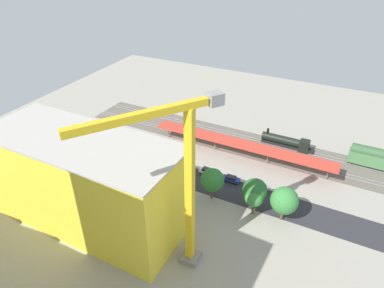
{
  "coord_description": "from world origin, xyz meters",
  "views": [
    {
      "loc": [
        -28.46,
        69.78,
        55.54
      ],
      "look_at": [
        4.96,
        1.78,
        9.66
      ],
      "focal_mm": 32.43,
      "sensor_mm": 36.0,
      "label": 1
    }
  ],
  "objects_px": {
    "parked_car_3": "(207,171)",
    "street_tree_3": "(254,198)",
    "box_truck_0": "(172,195)",
    "street_tree_5": "(104,152)",
    "platform_canopy_near": "(241,144)",
    "construction_building": "(86,183)",
    "passenger_coach": "(383,159)",
    "parked_car_5": "(160,158)",
    "parked_car_1": "(259,187)",
    "street_tree_4": "(255,191)",
    "parked_car_2": "(231,179)",
    "street_tree_2": "(212,180)",
    "street_tree_0": "(284,201)",
    "parked_car_0": "(285,193)",
    "parked_car_4": "(183,166)",
    "locomotive": "(288,142)",
    "tower_crane": "(181,180)",
    "street_tree_1": "(156,168)",
    "traffic_light": "(170,170)"
  },
  "relations": [
    {
      "from": "parked_car_3",
      "to": "street_tree_3",
      "type": "relative_size",
      "value": 0.6
    },
    {
      "from": "box_truck_0",
      "to": "street_tree_5",
      "type": "distance_m",
      "value": 25.12
    },
    {
      "from": "box_truck_0",
      "to": "street_tree_3",
      "type": "xyz_separation_m",
      "value": [
        -18.94,
        -4.33,
        2.99
      ]
    },
    {
      "from": "platform_canopy_near",
      "to": "construction_building",
      "type": "distance_m",
      "value": 45.38
    },
    {
      "from": "passenger_coach",
      "to": "parked_car_5",
      "type": "xyz_separation_m",
      "value": [
        56.76,
        22.99,
        -2.43
      ]
    },
    {
      "from": "parked_car_1",
      "to": "street_tree_3",
      "type": "bearing_deg",
      "value": 96.93
    },
    {
      "from": "street_tree_3",
      "to": "street_tree_4",
      "type": "xyz_separation_m",
      "value": [
        0.39,
        -1.62,
        0.77
      ]
    },
    {
      "from": "parked_car_2",
      "to": "street_tree_2",
      "type": "bearing_deg",
      "value": 77.69
    },
    {
      "from": "parked_car_2",
      "to": "street_tree_0",
      "type": "xyz_separation_m",
      "value": [
        -15.29,
        8.2,
        4.73
      ]
    },
    {
      "from": "parked_car_5",
      "to": "street_tree_2",
      "type": "relative_size",
      "value": 0.55
    },
    {
      "from": "parked_car_0",
      "to": "box_truck_0",
      "type": "xyz_separation_m",
      "value": [
        24.26,
        14.24,
        0.83
      ]
    },
    {
      "from": "construction_building",
      "to": "parked_car_0",
      "type": "bearing_deg",
      "value": -141.86
    },
    {
      "from": "parked_car_2",
      "to": "street_tree_4",
      "type": "height_order",
      "value": "street_tree_4"
    },
    {
      "from": "parked_car_4",
      "to": "street_tree_2",
      "type": "height_order",
      "value": "street_tree_2"
    },
    {
      "from": "locomotive",
      "to": "parked_car_2",
      "type": "height_order",
      "value": "locomotive"
    },
    {
      "from": "platform_canopy_near",
      "to": "parked_car_2",
      "type": "bearing_deg",
      "value": 98.56
    },
    {
      "from": "platform_canopy_near",
      "to": "street_tree_2",
      "type": "bearing_deg",
      "value": 90.11
    },
    {
      "from": "street_tree_0",
      "to": "street_tree_4",
      "type": "xyz_separation_m",
      "value": [
        6.88,
        -0.54,
        -0.04
      ]
    },
    {
      "from": "construction_building",
      "to": "parked_car_4",
      "type": "bearing_deg",
      "value": -107.22
    },
    {
      "from": "box_truck_0",
      "to": "street_tree_4",
      "type": "bearing_deg",
      "value": -162.2
    },
    {
      "from": "parked_car_3",
      "to": "parked_car_5",
      "type": "height_order",
      "value": "parked_car_3"
    },
    {
      "from": "parked_car_1",
      "to": "passenger_coach",
      "type": "bearing_deg",
      "value": -139.18
    },
    {
      "from": "passenger_coach",
      "to": "parked_car_4",
      "type": "relative_size",
      "value": 3.84
    },
    {
      "from": "parked_car_0",
      "to": "parked_car_2",
      "type": "relative_size",
      "value": 0.89
    },
    {
      "from": "street_tree_4",
      "to": "parked_car_4",
      "type": "bearing_deg",
      "value": -18.49
    },
    {
      "from": "street_tree_2",
      "to": "street_tree_3",
      "type": "xyz_separation_m",
      "value": [
        -10.64,
        0.85,
        -0.9
      ]
    },
    {
      "from": "parked_car_1",
      "to": "parked_car_3",
      "type": "height_order",
      "value": "parked_car_3"
    },
    {
      "from": "parked_car_5",
      "to": "construction_building",
      "type": "relative_size",
      "value": 0.11
    },
    {
      "from": "parked_car_2",
      "to": "street_tree_5",
      "type": "relative_size",
      "value": 0.73
    },
    {
      "from": "parked_car_3",
      "to": "tower_crane",
      "type": "xyz_separation_m",
      "value": [
        -7.92,
        29.23,
        19.58
      ]
    },
    {
      "from": "parked_car_2",
      "to": "tower_crane",
      "type": "distance_m",
      "value": 34.95
    },
    {
      "from": "street_tree_3",
      "to": "parked_car_0",
      "type": "bearing_deg",
      "value": -118.24
    },
    {
      "from": "box_truck_0",
      "to": "street_tree_2",
      "type": "xyz_separation_m",
      "value": [
        -8.3,
        -5.18,
        3.89
      ]
    },
    {
      "from": "passenger_coach",
      "to": "parked_car_0",
      "type": "height_order",
      "value": "passenger_coach"
    },
    {
      "from": "street_tree_0",
      "to": "street_tree_5",
      "type": "xyz_separation_m",
      "value": [
        49.85,
        0.04,
        -1.41
      ]
    },
    {
      "from": "box_truck_0",
      "to": "street_tree_3",
      "type": "relative_size",
      "value": 1.5
    },
    {
      "from": "parked_car_3",
      "to": "street_tree_4",
      "type": "distance_m",
      "value": 18.09
    },
    {
      "from": "box_truck_0",
      "to": "street_tree_0",
      "type": "xyz_separation_m",
      "value": [
        -25.43,
        -5.41,
        3.8
      ]
    },
    {
      "from": "platform_canopy_near",
      "to": "tower_crane",
      "type": "height_order",
      "value": "tower_crane"
    },
    {
      "from": "passenger_coach",
      "to": "parked_car_4",
      "type": "height_order",
      "value": "passenger_coach"
    },
    {
      "from": "parked_car_0",
      "to": "parked_car_2",
      "type": "distance_m",
      "value": 14.14
    },
    {
      "from": "parked_car_0",
      "to": "tower_crane",
      "type": "bearing_deg",
      "value": 65.67
    },
    {
      "from": "construction_building",
      "to": "street_tree_5",
      "type": "xyz_separation_m",
      "value": [
        11.53,
        -18.95,
        -6.29
      ]
    },
    {
      "from": "street_tree_0",
      "to": "street_tree_5",
      "type": "distance_m",
      "value": 49.87
    },
    {
      "from": "street_tree_1",
      "to": "parked_car_5",
      "type": "bearing_deg",
      "value": -64.55
    },
    {
      "from": "platform_canopy_near",
      "to": "street_tree_3",
      "type": "bearing_deg",
      "value": 116.13
    },
    {
      "from": "box_truck_0",
      "to": "street_tree_5",
      "type": "relative_size",
      "value": 1.63
    },
    {
      "from": "platform_canopy_near",
      "to": "traffic_light",
      "type": "xyz_separation_m",
      "value": [
        12.1,
        19.98,
        -0.13
      ]
    },
    {
      "from": "parked_car_2",
      "to": "tower_crane",
      "type": "xyz_separation_m",
      "value": [
        -0.76,
        28.92,
        19.62
      ]
    },
    {
      "from": "tower_crane",
      "to": "street_tree_1",
      "type": "height_order",
      "value": "tower_crane"
    }
  ]
}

